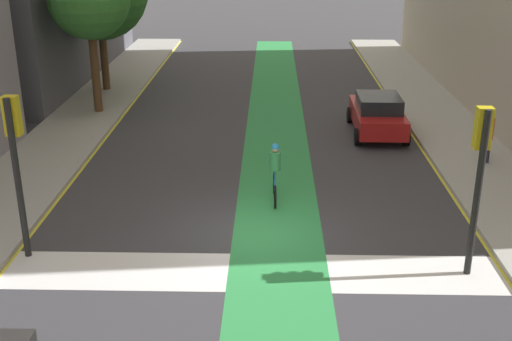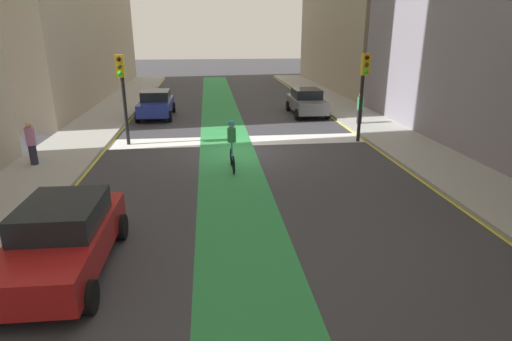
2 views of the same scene
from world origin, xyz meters
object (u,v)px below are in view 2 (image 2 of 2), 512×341
at_px(cyclist_in_lane, 232,144).
at_px(car_red_right_far, 63,238).
at_px(traffic_signal_near_right, 122,83).
at_px(traffic_signal_near_left, 364,81).
at_px(car_blue_right_near, 156,104).
at_px(car_grey_left_near, 307,102).
at_px(pedestrian_sidewalk_right_a, 31,143).
at_px(pedestrian_sidewalk_left_a, 360,108).

bearing_deg(cyclist_in_lane, car_red_right_far, 59.06).
bearing_deg(traffic_signal_near_right, traffic_signal_near_left, 176.72).
bearing_deg(car_red_right_far, car_blue_right_near, -90.25).
bearing_deg(car_grey_left_near, pedestrian_sidewalk_right_a, 35.92).
distance_m(traffic_signal_near_left, pedestrian_sidewalk_left_a, 4.00).
xyz_separation_m(car_red_right_far, pedestrian_sidewalk_right_a, (3.48, -7.67, 0.19)).
distance_m(car_red_right_far, car_blue_right_near, 17.21).
bearing_deg(traffic_signal_near_left, cyclist_in_lane, 28.60).
bearing_deg(pedestrian_sidewalk_left_a, pedestrian_sidewalk_right_a, 21.18).
distance_m(car_grey_left_near, car_blue_right_near, 9.18).
bearing_deg(car_red_right_far, traffic_signal_near_right, -87.21).
height_order(traffic_signal_near_left, pedestrian_sidewalk_left_a, traffic_signal_near_left).
distance_m(traffic_signal_near_left, car_red_right_far, 14.51).
xyz_separation_m(car_grey_left_near, pedestrian_sidewalk_left_a, (-2.15, 3.45, 0.19)).
distance_m(car_grey_left_near, cyclist_in_lane, 11.43).
relative_size(traffic_signal_near_right, cyclist_in_lane, 2.17).
xyz_separation_m(cyclist_in_lane, pedestrian_sidewalk_left_a, (-7.37, -6.71, 0.02)).
bearing_deg(car_blue_right_near, traffic_signal_near_left, 144.95).
bearing_deg(pedestrian_sidewalk_right_a, car_grey_left_near, -144.08).
bearing_deg(pedestrian_sidewalk_left_a, traffic_signal_near_left, 70.44).
bearing_deg(cyclist_in_lane, pedestrian_sidewalk_right_a, -7.17).
height_order(car_grey_left_near, car_red_right_far, same).
distance_m(traffic_signal_near_right, cyclist_in_lane, 6.33).
distance_m(traffic_signal_near_right, pedestrian_sidewalk_left_a, 12.37).
height_order(car_blue_right_near, pedestrian_sidewalk_left_a, pedestrian_sidewalk_left_a).
xyz_separation_m(car_grey_left_near, car_blue_right_near, (9.17, -0.32, 0.00)).
height_order(car_red_right_far, pedestrian_sidewalk_left_a, pedestrian_sidewalk_left_a).
bearing_deg(traffic_signal_near_right, cyclist_in_lane, 138.84).
distance_m(traffic_signal_near_right, pedestrian_sidewalk_right_a, 4.62).
height_order(car_grey_left_near, pedestrian_sidewalk_right_a, pedestrian_sidewalk_right_a).
xyz_separation_m(traffic_signal_near_left, car_blue_right_near, (10.14, -7.11, -2.04)).
height_order(car_grey_left_near, cyclist_in_lane, cyclist_in_lane).
bearing_deg(pedestrian_sidewalk_right_a, pedestrian_sidewalk_left_a, -158.82).
height_order(car_red_right_far, cyclist_in_lane, cyclist_in_lane).
distance_m(traffic_signal_near_right, car_blue_right_near, 6.83).
relative_size(traffic_signal_near_left, pedestrian_sidewalk_right_a, 2.45).
distance_m(traffic_signal_near_right, car_red_right_far, 10.92).
distance_m(car_grey_left_near, pedestrian_sidewalk_right_a, 15.72).
relative_size(traffic_signal_near_left, pedestrian_sidewalk_left_a, 2.45).
relative_size(car_red_right_far, pedestrian_sidewalk_left_a, 2.55).
bearing_deg(traffic_signal_near_left, traffic_signal_near_right, -3.28).
relative_size(traffic_signal_near_right, pedestrian_sidewalk_right_a, 2.43).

